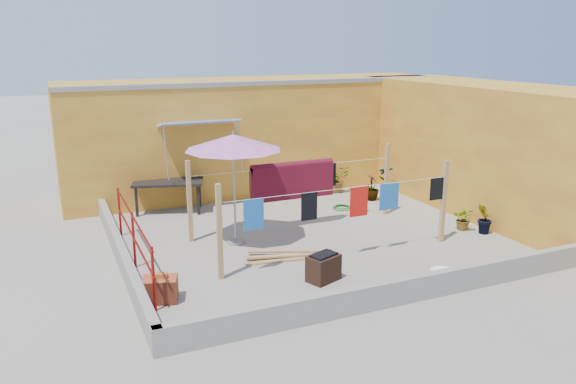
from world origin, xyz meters
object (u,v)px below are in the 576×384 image
object	(u,v)px
patio_umbrella	(233,143)
water_jug_a	(363,206)
plant_back_a	(337,179)
brazier	(323,268)
brick_stack	(160,289)
water_jug_b	(364,193)
white_basin	(442,272)
outdoor_table	(168,184)
green_hose	(342,207)

from	to	relation	value
patio_umbrella	water_jug_a	bearing A→B (deg)	13.56
plant_back_a	brazier	bearing A→B (deg)	-120.64
brick_stack	water_jug_b	bearing A→B (deg)	32.49
white_basin	water_jug_a	size ratio (longest dim) A/B	1.34
patio_umbrella	outdoor_table	size ratio (longest dim) A/B	1.37
outdoor_table	green_hose	bearing A→B (deg)	-20.32
outdoor_table	water_jug_b	bearing A→B (deg)	-10.39
water_jug_b	green_hose	distance (m)	1.20
patio_umbrella	brazier	size ratio (longest dim) A/B	3.87
water_jug_a	green_hose	size ratio (longest dim) A/B	0.67
patio_umbrella	white_basin	bearing A→B (deg)	-46.01
brick_stack	white_basin	bearing A→B (deg)	-10.88
brazier	plant_back_a	world-z (taller)	plant_back_a
brazier	green_hose	size ratio (longest dim) A/B	1.38
outdoor_table	brazier	size ratio (longest dim) A/B	2.82
patio_umbrella	brick_stack	distance (m)	3.58
outdoor_table	brick_stack	world-z (taller)	outdoor_table
patio_umbrella	water_jug_b	xyz separation A→B (m)	(4.41, 1.95, -2.04)
water_jug_a	water_jug_b	xyz separation A→B (m)	(0.67, 1.05, 0.01)
brazier	green_hose	xyz separation A→B (m)	(2.54, 3.88, -0.22)
outdoor_table	brick_stack	size ratio (longest dim) A/B	2.87
water_jug_a	plant_back_a	distance (m)	2.05
brazier	white_basin	bearing A→B (deg)	-15.70
brick_stack	plant_back_a	bearing A→B (deg)	39.71
outdoor_table	water_jug_a	size ratio (longest dim) A/B	5.81
white_basin	plant_back_a	distance (m)	6.14
water_jug_a	water_jug_b	distance (m)	1.25
patio_umbrella	outdoor_table	world-z (taller)	patio_umbrella
outdoor_table	white_basin	size ratio (longest dim) A/B	4.34
outdoor_table	brazier	xyz separation A→B (m)	(1.65, -5.43, -0.48)
brick_stack	green_hose	size ratio (longest dim) A/B	1.36
outdoor_table	plant_back_a	distance (m)	4.88
outdoor_table	water_jug_a	xyz separation A→B (m)	(4.55, -2.01, -0.59)
brick_stack	plant_back_a	world-z (taller)	plant_back_a
brazier	plant_back_a	bearing A→B (deg)	59.36
water_jug_b	outdoor_table	bearing A→B (deg)	169.61
brick_stack	plant_back_a	xyz separation A→B (m)	(6.11, 5.07, 0.18)
white_basin	plant_back_a	bearing A→B (deg)	80.35
patio_umbrella	green_hose	xyz separation A→B (m)	(3.38, 1.36, -2.17)
outdoor_table	green_hose	xyz separation A→B (m)	(4.19, -1.55, -0.70)
brick_stack	white_basin	size ratio (longest dim) A/B	1.51
green_hose	water_jug_a	bearing A→B (deg)	-51.78
outdoor_table	plant_back_a	size ratio (longest dim) A/B	2.46
white_basin	green_hose	world-z (taller)	white_basin
patio_umbrella	outdoor_table	distance (m)	3.36
patio_umbrella	brazier	xyz separation A→B (m)	(0.84, -2.52, -1.95)
green_hose	brick_stack	bearing A→B (deg)	-147.04
brazier	brick_stack	bearing A→B (deg)	172.88
water_jug_b	green_hose	world-z (taller)	water_jug_b
brazier	plant_back_a	xyz separation A→B (m)	(3.22, 5.43, 0.14)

